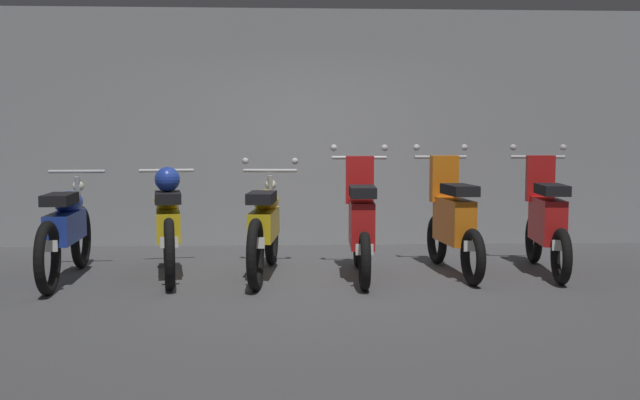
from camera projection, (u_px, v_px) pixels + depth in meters
The scene contains 8 objects.
ground_plane at pixel (314, 283), 6.76m from camera, with size 80.00×80.00×0.00m, color #4C4C4F.
back_wall at pixel (306, 128), 9.15m from camera, with size 16.00×0.30×2.94m, color gray.
motorbike_slot_0 at pixel (66, 229), 6.89m from camera, with size 0.56×1.95×1.03m.
motorbike_slot_1 at pixel (168, 223), 7.08m from camera, with size 0.59×1.94×1.08m.
motorbike_slot_2 at pixel (264, 226), 7.08m from camera, with size 0.59×1.95×1.15m.
motorbike_slot_3 at pixel (361, 223), 7.02m from camera, with size 0.59×1.68×1.29m.
motorbike_slot_4 at pixel (453, 221), 7.23m from camera, with size 0.59×1.68×1.29m.
motorbike_slot_5 at pixel (546, 220), 7.26m from camera, with size 0.59×1.68×1.29m.
Camera 1 is at (-0.26, -6.66, 1.38)m, focal length 40.55 mm.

